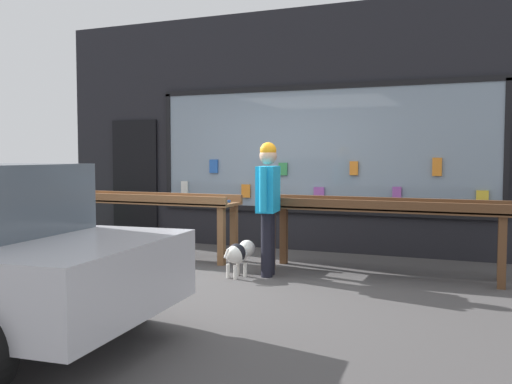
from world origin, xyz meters
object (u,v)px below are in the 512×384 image
display_table_left (143,205)px  small_dog (239,253)px  display_table_right (382,213)px  person_browsing (268,198)px  sandwich_board_sign (37,218)px

display_table_left → small_dog: 2.10m
display_table_left → display_table_right: 3.48m
display_table_right → person_browsing: 1.42m
display_table_left → small_dog: (1.90, -0.78, -0.46)m
sandwich_board_sign → display_table_left: bearing=-27.7°
small_dog → sandwich_board_sign: size_ratio=0.60×
display_table_left → small_dog: display_table_left is taller
display_table_left → person_browsing: size_ratio=1.79×
display_table_right → small_dog: (-1.58, -0.78, -0.48)m
sandwich_board_sign → person_browsing: bearing=-32.5°
small_dog → sandwich_board_sign: (-4.12, 0.99, 0.16)m
display_table_left → display_table_right: size_ratio=1.00×
person_browsing → small_dog: bearing=113.3°
person_browsing → small_dog: size_ratio=3.10×
display_table_right → sandwich_board_sign: bearing=177.9°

